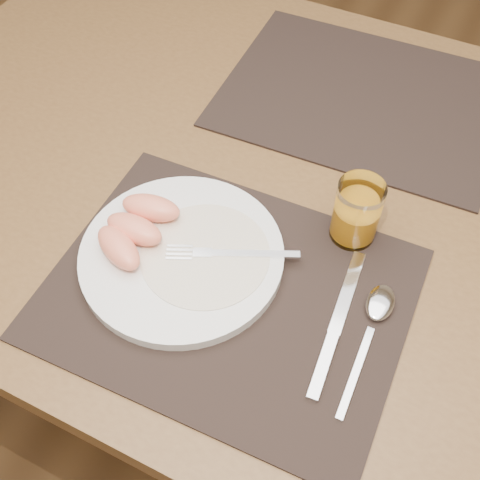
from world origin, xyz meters
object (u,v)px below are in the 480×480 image
at_px(table, 295,217).
at_px(spoon, 377,312).
at_px(placemat_far, 362,97).
at_px(placemat_near, 228,293).
at_px(plate, 182,256).
at_px(knife, 334,333).
at_px(fork, 221,253).
at_px(juice_glass, 356,214).

relative_size(table, spoon, 7.31).
xyz_separation_m(placemat_far, spoon, (0.15, -0.39, 0.01)).
relative_size(placemat_near, plate, 1.67).
distance_m(plate, knife, 0.22).
bearing_deg(fork, placemat_far, 81.89).
xyz_separation_m(placemat_near, spoon, (0.18, 0.05, 0.01)).
bearing_deg(plate, placemat_far, 75.93).
height_order(placemat_near, plate, plate).
bearing_deg(knife, placemat_far, 104.80).
relative_size(table, placemat_near, 3.11).
bearing_deg(placemat_far, juice_glass, -73.56).
relative_size(table, placemat_far, 3.11).
bearing_deg(knife, fork, 168.08).
xyz_separation_m(table, placemat_near, (-0.01, -0.22, 0.09)).
bearing_deg(plate, table, 66.89).
height_order(plate, fork, fork).
height_order(table, placemat_far, placemat_far).
relative_size(placemat_near, juice_glass, 4.78).
height_order(placemat_near, spoon, spoon).
bearing_deg(knife, juice_glass, 101.82).
distance_m(placemat_far, plate, 0.43).
xyz_separation_m(plate, fork, (0.05, 0.02, 0.01)).
distance_m(table, knife, 0.27).
xyz_separation_m(knife, spoon, (0.04, 0.05, 0.00)).
height_order(fork, spoon, fork).
relative_size(placemat_near, placemat_far, 1.00).
xyz_separation_m(placemat_near, plate, (-0.08, 0.02, 0.01)).
bearing_deg(placemat_near, table, 88.05).
bearing_deg(fork, plate, -157.91).
xyz_separation_m(placemat_near, knife, (0.14, 0.00, 0.00)).
height_order(table, fork, fork).
distance_m(placemat_near, fork, 0.05).
bearing_deg(spoon, plate, -172.84).
bearing_deg(placemat_near, fork, 126.98).
xyz_separation_m(fork, juice_glass, (0.14, 0.12, 0.02)).
distance_m(fork, spoon, 0.21).
xyz_separation_m(table, placemat_far, (0.02, 0.22, 0.09)).
xyz_separation_m(table, fork, (-0.04, -0.18, 0.11)).
xyz_separation_m(spoon, juice_glass, (-0.07, 0.11, 0.04)).
distance_m(placemat_far, juice_glass, 0.30).
relative_size(placemat_near, spoon, 2.35).
relative_size(fork, knife, 0.75).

